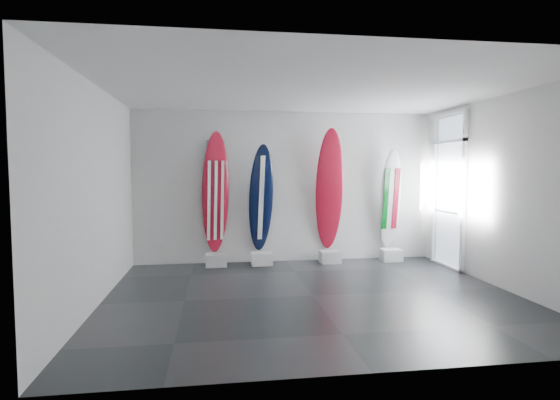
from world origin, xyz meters
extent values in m
plane|color=black|center=(0.00, 0.00, 0.00)|extent=(6.00, 6.00, 0.00)
plane|color=white|center=(0.00, 0.00, 3.00)|extent=(6.00, 6.00, 0.00)
plane|color=silver|center=(0.00, 2.50, 1.50)|extent=(6.00, 0.00, 6.00)
plane|color=silver|center=(0.00, -2.50, 1.50)|extent=(6.00, 0.00, 6.00)
plane|color=silver|center=(-3.00, 0.00, 1.50)|extent=(0.00, 5.00, 5.00)
plane|color=silver|center=(3.00, 0.00, 1.50)|extent=(0.00, 5.00, 5.00)
cube|color=white|center=(-1.41, 2.18, 0.12)|extent=(0.40, 0.30, 0.24)
ellipsoid|color=maroon|center=(-1.41, 2.28, 1.41)|extent=(0.58, 0.41, 2.34)
cube|color=white|center=(-0.53, 2.18, 0.12)|extent=(0.40, 0.30, 0.24)
ellipsoid|color=black|center=(-0.53, 2.28, 1.29)|extent=(0.54, 0.51, 2.11)
cube|color=white|center=(0.84, 2.18, 0.12)|extent=(0.40, 0.30, 0.24)
ellipsoid|color=maroon|center=(0.84, 2.28, 1.45)|extent=(0.57, 0.46, 2.43)
cube|color=white|center=(2.11, 2.18, 0.12)|extent=(0.40, 0.30, 0.24)
ellipsoid|color=silver|center=(2.11, 2.28, 1.25)|extent=(0.49, 0.36, 2.03)
cube|color=silver|center=(-2.45, 2.48, 0.35)|extent=(0.09, 0.02, 0.13)
camera|label=1|loc=(-1.39, -6.22, 1.86)|focal=28.24mm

